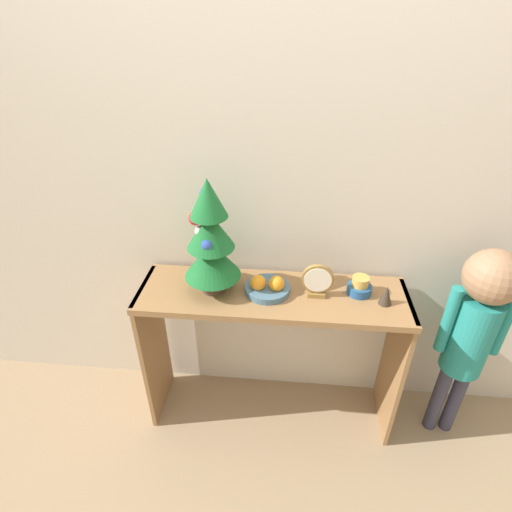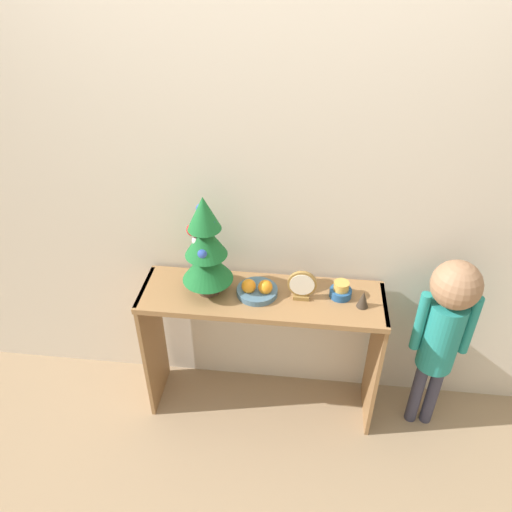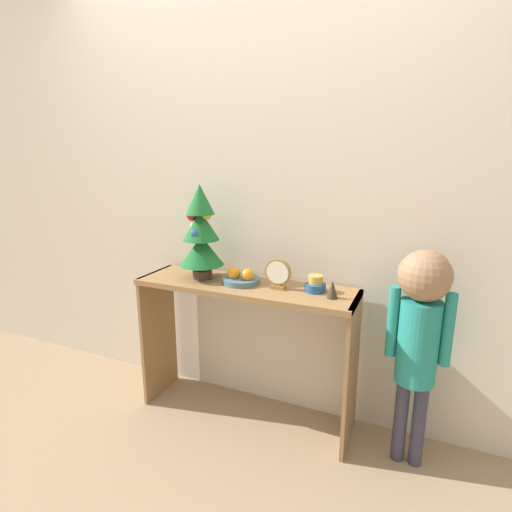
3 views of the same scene
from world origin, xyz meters
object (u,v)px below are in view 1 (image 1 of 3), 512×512
object	(u,v)px
desk_clock	(318,281)
figurine	(386,295)
mini_tree	(211,239)
fruit_bowl	(267,287)
child_figure	(476,321)
singing_bowl	(360,287)

from	to	relation	value
desk_clock	figurine	xyz separation A→B (m)	(0.29, -0.03, -0.03)
mini_tree	fruit_bowl	bearing A→B (deg)	0.40
figurine	child_figure	distance (m)	0.42
desk_clock	child_figure	distance (m)	0.71
fruit_bowl	mini_tree	bearing A→B (deg)	-179.60
fruit_bowl	singing_bowl	size ratio (longest dim) A/B	1.87
mini_tree	singing_bowl	xyz separation A→B (m)	(0.65, 0.03, -0.22)
singing_bowl	figurine	distance (m)	0.12
child_figure	desk_clock	bearing A→B (deg)	178.61
singing_bowl	mini_tree	bearing A→B (deg)	-177.09
fruit_bowl	child_figure	xyz separation A→B (m)	(0.91, -0.02, -0.10)
mini_tree	singing_bowl	bearing A→B (deg)	2.91
desk_clock	mini_tree	bearing A→B (deg)	179.30
child_figure	fruit_bowl	bearing A→B (deg)	178.49
figurine	desk_clock	bearing A→B (deg)	174.87
singing_bowl	figurine	size ratio (longest dim) A/B	1.21
child_figure	figurine	bearing A→B (deg)	-178.68
fruit_bowl	child_figure	size ratio (longest dim) A/B	0.19
desk_clock	figurine	distance (m)	0.29
fruit_bowl	singing_bowl	bearing A→B (deg)	4.40
mini_tree	child_figure	distance (m)	1.20
mini_tree	child_figure	size ratio (longest dim) A/B	0.49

